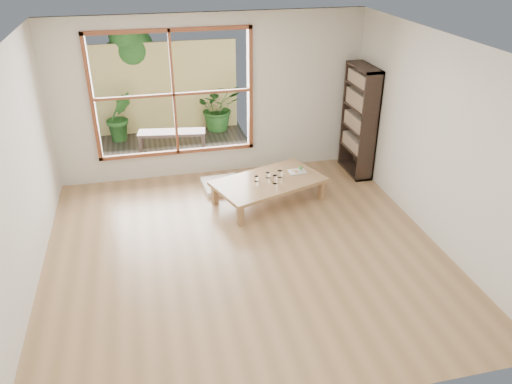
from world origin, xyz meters
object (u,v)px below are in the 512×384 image
low_table (269,183)px  food_tray (298,171)px  bookshelf (359,121)px  garden_bench (172,134)px

low_table → food_tray: (0.51, 0.18, 0.06)m
bookshelf → food_tray: bearing=-156.6°
low_table → garden_bench: (-1.26, 2.23, 0.04)m
low_table → garden_bench: garden_bench is taller
low_table → food_tray: 0.55m
food_tray → garden_bench: food_tray is taller
low_table → food_tray: size_ratio=6.95×
food_tray → garden_bench: (-1.78, 2.05, -0.02)m
low_table → bookshelf: size_ratio=1.01×
garden_bench → food_tray: bearing=-40.7°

